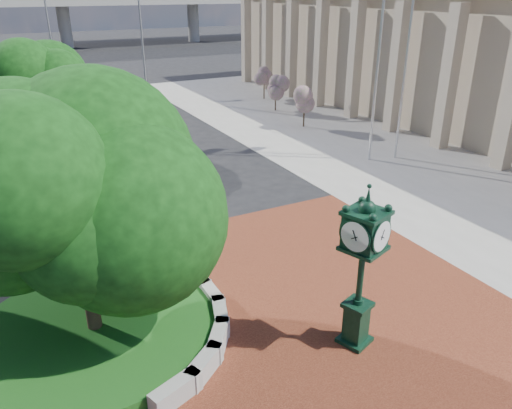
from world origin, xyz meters
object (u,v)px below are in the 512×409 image
Objects in this scene: post_clock at (362,262)px; flagpole_b at (407,58)px; parked_car at (75,73)px; flagpole_a at (380,46)px; street_lamp_far at (50,19)px; street_lamp_near at (144,30)px.

post_clock is 0.42× the size of flagpole_b.
post_clock is 1.02× the size of parked_car.
flagpole_a is (9.82, 11.33, 3.38)m from post_clock.
parked_car is at bearing 108.49° from flagpole_b.
street_lamp_far reaches higher than post_clock.
flagpole_a is at bearing 164.66° from flagpole_b.
street_lamp_far is at bearing 110.77° from flagpole_b.
parked_car is at bearing 106.37° from flagpole_a.
post_clock is 15.94m from flagpole_b.
flagpole_a reaches higher than post_clock.
flagpole_b is at bearing -69.23° from street_lamp_far.
street_lamp_far is at bearing 91.39° from post_clock.
post_clock reaches higher than parked_car.
post_clock is 15.37m from flagpole_a.
street_lamp_near is (4.46, 32.63, 2.88)m from post_clock.
parked_car is 0.47× the size of street_lamp_near.
street_lamp_far is (-1.05, 43.39, 3.24)m from post_clock.
street_lamp_near reaches higher than post_clock.
parked_car is 0.44× the size of street_lamp_far.
flagpole_b is at bearing -15.34° from flagpole_a.
flagpole_b is at bearing -71.97° from parked_car.
flagpole_b is (11.25, 10.93, 2.80)m from post_clock.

